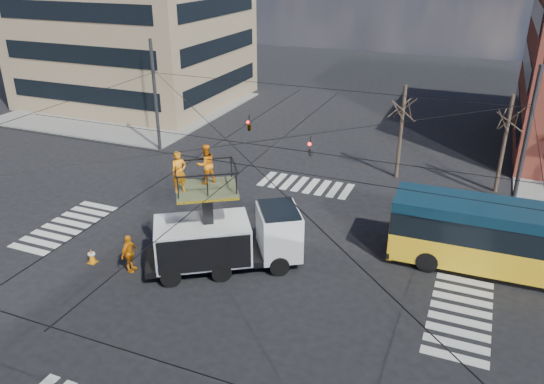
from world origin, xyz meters
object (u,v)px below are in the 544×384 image
Objects in this scene: utility_truck at (227,228)px; worker_ground at (129,254)px; traffic_cone at (92,256)px; city_bus at (532,242)px; flagger at (407,242)px.

worker_ground is at bearing 175.32° from utility_truck.
worker_ground is at bearing 2.90° from traffic_cone.
city_bus is at bearing 19.15° from traffic_cone.
worker_ground is 12.78m from flagger.
utility_truck reaches higher than worker_ground.
traffic_cone is (-18.75, -6.51, -1.36)m from city_bus.
city_bus reaches higher than flagger.
traffic_cone is at bearing 93.03° from worker_ground.
utility_truck reaches higher than flagger.
city_bus is 17.85m from worker_ground.
traffic_cone is at bearing -78.79° from flagger.
utility_truck reaches higher than traffic_cone.
flagger is at bearing -7.19° from utility_truck.
city_bus is 5.30m from flagger.
traffic_cone is at bearing 167.27° from utility_truck.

